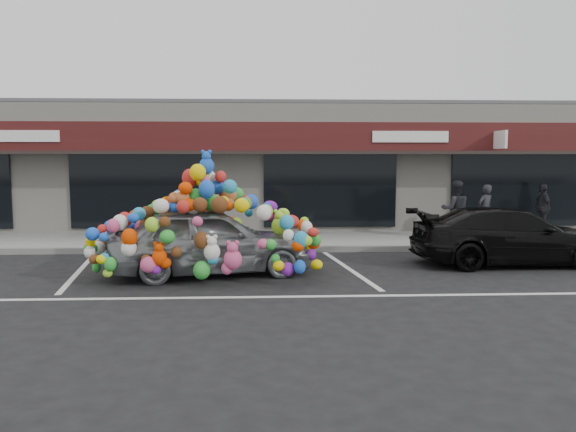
{
  "coord_description": "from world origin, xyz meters",
  "views": [
    {
      "loc": [
        0.86,
        -12.2,
        2.51
      ],
      "look_at": [
        1.48,
        1.4,
        1.08
      ],
      "focal_mm": 35.0,
      "sensor_mm": 36.0,
      "label": 1
    }
  ],
  "objects_px": {
    "toy_car": "(209,233)",
    "black_sedan": "(511,236)",
    "pedestrian_c": "(542,208)",
    "pedestrian_b": "(455,209)",
    "pedestrian_a": "(485,210)"
  },
  "relations": [
    {
      "from": "pedestrian_c",
      "to": "black_sedan",
      "type": "bearing_deg",
      "value": -32.65
    },
    {
      "from": "pedestrian_b",
      "to": "black_sedan",
      "type": "bearing_deg",
      "value": 96.83
    },
    {
      "from": "black_sedan",
      "to": "pedestrian_c",
      "type": "bearing_deg",
      "value": -35.56
    },
    {
      "from": "toy_car",
      "to": "pedestrian_a",
      "type": "xyz_separation_m",
      "value": [
        7.79,
        4.48,
        0.02
      ]
    },
    {
      "from": "black_sedan",
      "to": "pedestrian_b",
      "type": "distance_m",
      "value": 3.31
    },
    {
      "from": "black_sedan",
      "to": "pedestrian_b",
      "type": "xyz_separation_m",
      "value": [
        -0.19,
        3.29,
        0.32
      ]
    },
    {
      "from": "pedestrian_a",
      "to": "black_sedan",
      "type": "bearing_deg",
      "value": 48.86
    },
    {
      "from": "pedestrian_b",
      "to": "pedestrian_c",
      "type": "xyz_separation_m",
      "value": [
        3.08,
        0.95,
        -0.07
      ]
    },
    {
      "from": "pedestrian_a",
      "to": "pedestrian_c",
      "type": "distance_m",
      "value": 2.14
    },
    {
      "from": "toy_car",
      "to": "black_sedan",
      "type": "bearing_deg",
      "value": -95.05
    },
    {
      "from": "toy_car",
      "to": "pedestrian_c",
      "type": "distance_m",
      "value": 11.08
    },
    {
      "from": "toy_car",
      "to": "pedestrian_a",
      "type": "distance_m",
      "value": 8.99
    },
    {
      "from": "toy_car",
      "to": "pedestrian_c",
      "type": "height_order",
      "value": "toy_car"
    },
    {
      "from": "black_sedan",
      "to": "toy_car",
      "type": "bearing_deg",
      "value": 95.68
    },
    {
      "from": "black_sedan",
      "to": "pedestrian_a",
      "type": "bearing_deg",
      "value": -14.22
    }
  ]
}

